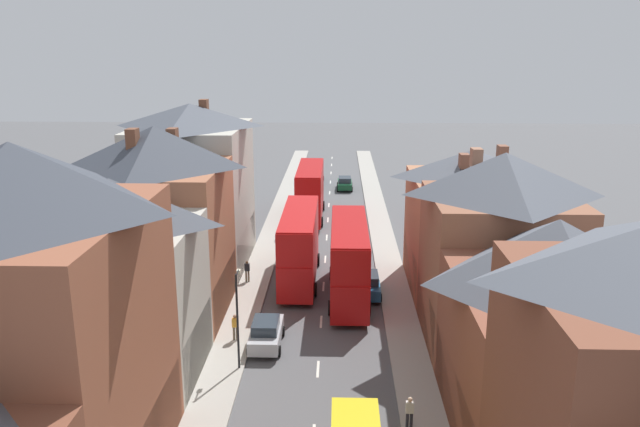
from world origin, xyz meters
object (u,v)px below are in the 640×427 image
at_px(double_decker_bus_mid_street, 349,259).
at_px(car_mid_black, 345,183).
at_px(double_decker_bus_lead, 310,191).
at_px(pedestrian_near_right, 410,411).
at_px(car_near_silver, 266,333).
at_px(street_lamp, 238,313).
at_px(car_near_blue, 367,284).
at_px(double_decker_bus_far_approaching, 299,245).
at_px(car_parked_right_a, 316,177).
at_px(pedestrian_mid_left, 235,326).
at_px(pedestrian_mid_right, 247,270).

bearing_deg(double_decker_bus_mid_street, car_mid_black, 89.98).
distance_m(double_decker_bus_lead, pedestrian_near_right, 36.60).
bearing_deg(car_mid_black, car_near_silver, -96.79).
height_order(double_decker_bus_lead, car_mid_black, double_decker_bus_lead).
xyz_separation_m(pedestrian_near_right, street_lamp, (-8.57, 5.45, 2.21)).
bearing_deg(car_near_silver, car_near_blue, 51.56).
bearing_deg(double_decker_bus_far_approaching, double_decker_bus_lead, 90.00).
height_order(double_decker_bus_far_approaching, car_parked_right_a, double_decker_bus_far_approaching).
distance_m(double_decker_bus_mid_street, car_near_blue, 2.40).
bearing_deg(car_near_blue, car_mid_black, 92.23).
relative_size(car_mid_black, pedestrian_mid_left, 2.52).
xyz_separation_m(car_near_blue, pedestrian_near_right, (1.22, -15.97, 0.20)).
bearing_deg(pedestrian_near_right, car_mid_black, 92.92).
distance_m(double_decker_bus_lead, car_parked_right_a, 17.02).
bearing_deg(car_near_blue, car_parked_right_a, 97.55).
bearing_deg(pedestrian_mid_left, car_near_blue, 42.49).
height_order(car_parked_right_a, pedestrian_mid_left, pedestrian_mid_left).
xyz_separation_m(car_parked_right_a, pedestrian_mid_right, (-3.81, -34.94, 0.22)).
relative_size(double_decker_bus_far_approaching, pedestrian_mid_right, 6.71).
xyz_separation_m(double_decker_bus_mid_street, pedestrian_near_right, (2.53, -15.57, -1.78)).
xyz_separation_m(pedestrian_near_right, pedestrian_mid_left, (-9.29, 8.58, 0.00)).
bearing_deg(car_parked_right_a, double_decker_bus_lead, -90.03).
distance_m(car_near_silver, car_mid_black, 41.43).
distance_m(pedestrian_near_right, pedestrian_mid_left, 12.64).
distance_m(double_decker_bus_far_approaching, pedestrian_mid_left, 10.75).
distance_m(double_decker_bus_far_approaching, street_lamp, 13.47).
xyz_separation_m(double_decker_bus_lead, pedestrian_near_right, (6.13, -36.04, -1.78)).
distance_m(double_decker_bus_lead, car_near_blue, 20.75).
height_order(pedestrian_mid_right, street_lamp, street_lamp).
bearing_deg(car_near_silver, pedestrian_mid_right, 104.33).
bearing_deg(car_mid_black, pedestrian_mid_right, -103.33).
xyz_separation_m(double_decker_bus_lead, pedestrian_mid_left, (-3.16, -27.46, -1.78)).
distance_m(double_decker_bus_mid_street, pedestrian_near_right, 15.87).
relative_size(double_decker_bus_lead, double_decker_bus_mid_street, 1.00).
bearing_deg(car_near_silver, double_decker_bus_mid_street, 56.57).
bearing_deg(pedestrian_mid_left, double_decker_bus_mid_street, 45.95).
height_order(car_near_blue, pedestrian_near_right, pedestrian_near_right).
height_order(car_parked_right_a, street_lamp, street_lamp).
bearing_deg(double_decker_bus_mid_street, double_decker_bus_far_approaching, 138.99).
relative_size(double_decker_bus_far_approaching, street_lamp, 1.96).
relative_size(double_decker_bus_mid_street, car_parked_right_a, 2.40).
bearing_deg(double_decker_bus_lead, car_near_blue, -76.25).
distance_m(car_mid_black, street_lamp, 44.32).
bearing_deg(double_decker_bus_lead, pedestrian_mid_right, -101.91).
height_order(car_near_blue, pedestrian_mid_left, pedestrian_mid_left).
bearing_deg(car_parked_right_a, car_near_silver, -91.66).
bearing_deg(pedestrian_mid_left, pedestrian_near_right, -42.73).
bearing_deg(double_decker_bus_far_approaching, car_parked_right_a, 89.98).
height_order(double_decker_bus_far_approaching, car_near_blue, double_decker_bus_far_approaching).
bearing_deg(car_mid_black, pedestrian_near_right, -87.08).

